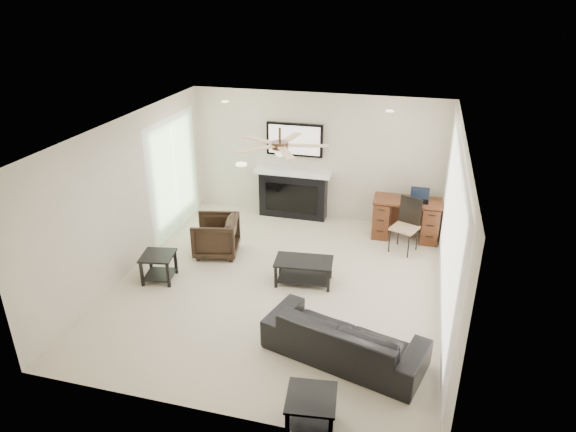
# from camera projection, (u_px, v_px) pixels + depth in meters

# --- Properties ---
(room_shell) EXTENTS (5.50, 5.54, 2.52)m
(room_shell) POSITION_uv_depth(u_px,v_px,m) (292.00, 184.00, 7.44)
(room_shell) COLOR beige
(room_shell) RESTS_ON ground
(sofa) EXTENTS (2.16, 1.31, 0.59)m
(sofa) POSITION_uv_depth(u_px,v_px,m) (344.00, 337.00, 6.43)
(sofa) COLOR black
(sofa) RESTS_ON ground
(armchair) EXTENTS (0.89, 0.87, 0.69)m
(armchair) POSITION_uv_depth(u_px,v_px,m) (216.00, 236.00, 8.91)
(armchair) COLOR black
(armchair) RESTS_ON ground
(coffee_table) EXTENTS (0.95, 0.59, 0.40)m
(coffee_table) POSITION_uv_depth(u_px,v_px,m) (304.00, 272.00, 8.09)
(coffee_table) COLOR black
(coffee_table) RESTS_ON ground
(end_table_near) EXTENTS (0.58, 0.58, 0.45)m
(end_table_near) POSITION_uv_depth(u_px,v_px,m) (311.00, 413.00, 5.39)
(end_table_near) COLOR black
(end_table_near) RESTS_ON ground
(end_table_left) EXTENTS (0.58, 0.58, 0.45)m
(end_table_left) POSITION_uv_depth(u_px,v_px,m) (159.00, 267.00, 8.16)
(end_table_left) COLOR black
(end_table_left) RESTS_ON ground
(fireplace_unit) EXTENTS (1.52, 0.34, 1.91)m
(fireplace_unit) POSITION_uv_depth(u_px,v_px,m) (293.00, 172.00, 10.09)
(fireplace_unit) COLOR black
(fireplace_unit) RESTS_ON ground
(desk) EXTENTS (1.22, 0.56, 0.76)m
(desk) POSITION_uv_depth(u_px,v_px,m) (406.00, 219.00, 9.46)
(desk) COLOR #391F0E
(desk) RESTS_ON ground
(desk_chair) EXTENTS (0.55, 0.56, 0.97)m
(desk_chair) POSITION_uv_depth(u_px,v_px,m) (405.00, 226.00, 8.93)
(desk_chair) COLOR black
(desk_chair) RESTS_ON ground
(laptop) EXTENTS (0.33, 0.24, 0.23)m
(laptop) POSITION_uv_depth(u_px,v_px,m) (420.00, 196.00, 9.19)
(laptop) COLOR black
(laptop) RESTS_ON desk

